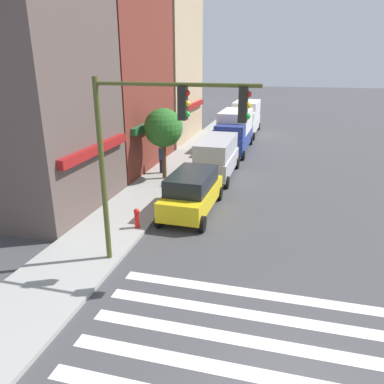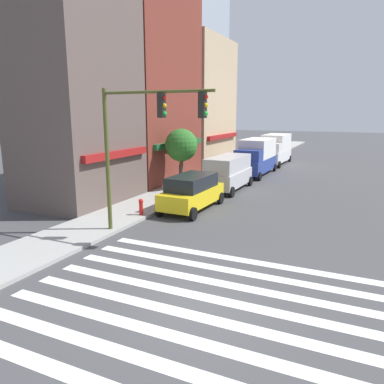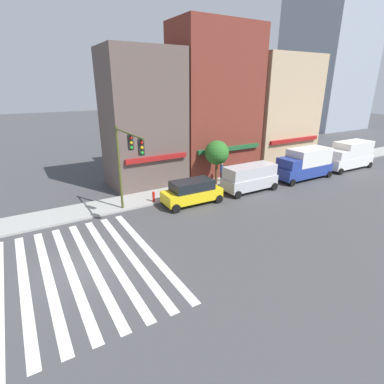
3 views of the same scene
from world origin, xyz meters
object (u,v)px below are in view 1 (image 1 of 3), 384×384
(suv_yellow, at_px, (192,191))
(box_truck_blue, at_px, (234,131))
(street_tree, at_px, (163,128))
(pedestrian_blue_shirt, at_px, (161,158))
(fire_hydrant, at_px, (137,217))
(box_truck_white, at_px, (246,117))
(traffic_signal, at_px, (154,136))
(van_silver, at_px, (217,156))

(suv_yellow, distance_m, box_truck_blue, 13.08)
(street_tree, bearing_deg, pedestrian_blue_shirt, 27.32)
(pedestrian_blue_shirt, distance_m, fire_hydrant, 8.06)
(fire_hydrant, bearing_deg, suv_yellow, -33.67)
(fire_hydrant, distance_m, street_tree, 7.40)
(box_truck_blue, bearing_deg, suv_yellow, -179.50)
(pedestrian_blue_shirt, distance_m, street_tree, 2.33)
(box_truck_white, height_order, pedestrian_blue_shirt, box_truck_white)
(traffic_signal, bearing_deg, fire_hydrant, 35.55)
(box_truck_blue, relative_size, street_tree, 1.52)
(box_truck_blue, bearing_deg, van_silver, -179.50)
(box_truck_white, bearing_deg, van_silver, -178.88)
(street_tree, bearing_deg, traffic_signal, -162.73)
(suv_yellow, height_order, street_tree, street_tree)
(box_truck_white, bearing_deg, traffic_signal, -178.56)
(box_truck_blue, distance_m, fire_hydrant, 15.74)
(traffic_signal, xyz_separation_m, suv_yellow, (5.13, 0.14, -3.54))
(suv_yellow, distance_m, street_tree, 5.56)
(van_silver, height_order, pedestrian_blue_shirt, van_silver)
(van_silver, xyz_separation_m, street_tree, (-1.62, 2.80, 1.83))
(suv_yellow, relative_size, box_truck_blue, 0.76)
(box_truck_blue, bearing_deg, pedestrian_blue_shirt, 157.28)
(box_truck_blue, bearing_deg, traffic_signal, -179.06)
(van_silver, bearing_deg, fire_hydrant, 168.52)
(suv_yellow, bearing_deg, traffic_signal, -177.01)
(suv_yellow, bearing_deg, pedestrian_blue_shirt, 33.31)
(traffic_signal, height_order, van_silver, traffic_signal)
(street_tree, bearing_deg, box_truck_white, -9.87)
(pedestrian_blue_shirt, xyz_separation_m, fire_hydrant, (-7.88, -1.62, -0.46))
(fire_hydrant, height_order, street_tree, street_tree)
(box_truck_blue, relative_size, pedestrian_blue_shirt, 3.51)
(traffic_signal, distance_m, box_truck_white, 25.72)
(pedestrian_blue_shirt, bearing_deg, traffic_signal, -6.27)
(van_silver, relative_size, street_tree, 1.22)
(traffic_signal, height_order, street_tree, traffic_signal)
(suv_yellow, relative_size, van_silver, 0.95)
(suv_yellow, height_order, fire_hydrant, suv_yellow)
(traffic_signal, xyz_separation_m, van_silver, (11.07, 0.14, -3.29))
(suv_yellow, xyz_separation_m, pedestrian_blue_shirt, (5.33, 3.32, 0.04))
(box_truck_blue, xyz_separation_m, fire_hydrant, (-15.62, 1.70, -0.97))
(traffic_signal, bearing_deg, box_truck_white, 0.31)
(traffic_signal, bearing_deg, pedestrian_blue_shirt, 18.29)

